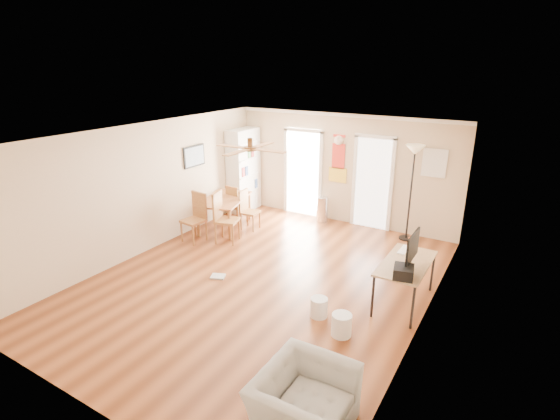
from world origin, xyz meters
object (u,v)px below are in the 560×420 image
Objects in this scene: bookshelf at (244,170)px; dining_chair_right_b at (227,218)px; trash_can at (322,209)px; armchair at (304,402)px; dining_chair_far at (237,204)px; printer at (404,272)px; dining_table at (225,213)px; wastebasket_a at (342,325)px; dining_chair_right_a at (250,210)px; dining_chair_near at (193,218)px; computer_desk at (404,283)px; torchiere_lamp at (411,194)px; wastebasket_b at (319,307)px.

bookshelf is 1.93× the size of dining_chair_right_b.
armchair is (2.52, -5.72, 0.02)m from trash_can.
dining_chair_far reaches higher than printer.
dining_table is 4.40× the size of printer.
wastebasket_a is 0.32× the size of armchair.
wastebasket_a is at bearing -31.73° from dining_table.
dining_chair_near is (-0.64, -1.22, 0.07)m from dining_chair_right_a.
computer_desk is (4.88, -2.46, -0.70)m from bookshelf.
dining_chair_far is 2.07m from trash_can.
computer_desk is 1.31× the size of armchair.
dining_chair_right_b is 1.19× the size of dining_chair_far.
dining_chair_right_a is (0.92, -1.05, -0.60)m from bookshelf.
dining_chair_right_b is at bearing -119.68° from trash_can.
dining_chair_near is at bearing -126.62° from trash_can.
bookshelf is 6.47× the size of printer.
bookshelf is at bearing 139.23° from wastebasket_a.
dining_chair_near is at bearing 159.33° from printer.
dining_chair_right_b is at bearing 174.76° from dining_chair_right_a.
dining_chair_right_a reaches higher than computer_desk.
dining_table is (0.37, -1.29, -0.70)m from bookshelf.
computer_desk is (4.60, -0.18, -0.16)m from dining_chair_near.
torchiere_lamp is at bearing -159.00° from dining_chair_far.
dining_chair_near is at bearing 177.75° from computer_desk.
torchiere_lamp is (3.93, 2.48, 0.52)m from dining_chair_near.
bookshelf is at bearing 105.89° from dining_table.
dining_chair_right_a is 0.68× the size of computer_desk.
printer is at bearing -6.49° from armchair.
armchair is (-0.21, -3.03, -0.03)m from computer_desk.
dining_table is 0.61m from dining_chair_right_a.
dining_chair_far is 3.01× the size of wastebasket_b.
dining_chair_right_a is 4.50m from printer.
dining_chair_right_b is at bearing 36.51° from dining_chair_near.
bookshelf is 6.35× the size of wastebasket_a.
wastebasket_b is (1.73, -3.74, -0.16)m from trash_can.
dining_chair_far reaches higher than dining_table.
dining_chair_right_b is 1.76× the size of trash_can.
dining_chair_right_a is at bearing 40.52° from armchair.
trash_can is 2.04× the size of wastebasket_b.
printer is 0.98× the size of wastebasket_a.
trash_can is at bearing 60.83° from dining_chair_near.
dining_chair_near reaches higher than trash_can.
printer is at bearing -80.16° from computer_desk.
trash_can is at bearing 135.42° from computer_desk.
trash_can is (1.76, 1.07, -0.15)m from dining_chair_far.
bookshelf is 2.05× the size of armchair.
torchiere_lamp is 6.25× the size of wastebasket_a.
wastebasket_a is at bearing -60.97° from trash_can.
dining_chair_right_a is 5.81m from armchair.
bookshelf is 5.51m from computer_desk.
torchiere_lamp is 4.07m from wastebasket_a.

